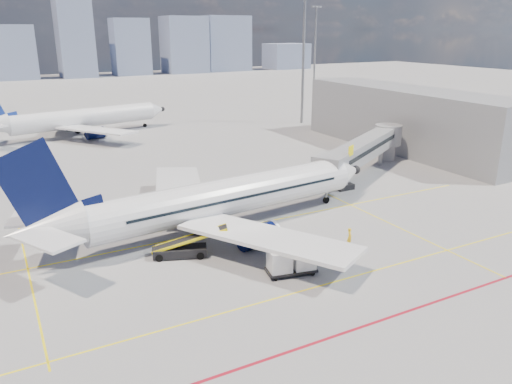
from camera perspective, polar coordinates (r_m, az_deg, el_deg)
ground at (r=44.50m, az=2.90°, el=-7.38°), size 420.00×420.00×0.00m
apron_markings at (r=41.27m, az=5.02°, el=-9.58°), size 90.00×35.12×0.01m
jet_bridge at (r=69.52m, az=12.50°, el=4.89°), size 23.55×15.78×6.30m
terminal_block at (r=86.83m, az=17.04°, el=7.95°), size 10.00×42.00×10.00m
floodlight_mast_ne at (r=107.13m, az=5.44°, el=15.06°), size 3.20×0.61×25.45m
floodlight_mast_far at (r=151.21m, az=6.76°, el=15.88°), size 3.20×0.61×25.45m
distant_skyline at (r=225.62m, az=-23.09°, el=14.88°), size 254.78×15.48×31.22m
main_aircraft at (r=48.93m, az=-4.70°, el=-0.93°), size 38.63×33.61×11.30m
second_aircraft at (r=99.70m, az=-19.77°, el=7.87°), size 36.16×31.19×10.78m
baggage_tug at (r=44.11m, az=6.16°, el=-6.60°), size 2.52×1.80×1.61m
cargo_dolly at (r=41.07m, az=4.06°, el=-7.79°), size 4.35×2.59×2.23m
belt_loader at (r=44.65m, az=-8.47°, el=-6.48°), size 6.67×3.75×2.72m
ramp_worker at (r=46.87m, az=10.64°, el=-5.11°), size 0.66×0.78×1.81m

